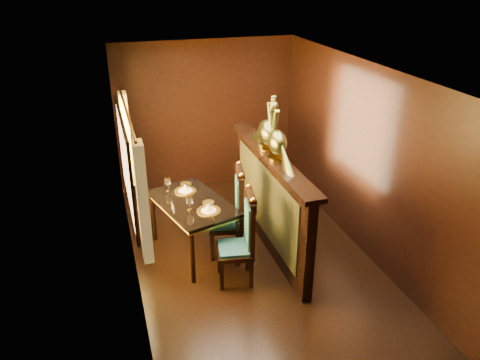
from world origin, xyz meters
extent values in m
plane|color=black|center=(0.00, 0.00, 0.00)|extent=(5.00, 5.00, 0.00)
cube|color=black|center=(0.00, 2.50, 1.25)|extent=(3.00, 0.04, 2.50)
cube|color=black|center=(0.00, -2.50, 1.25)|extent=(3.00, 0.04, 2.50)
cube|color=black|center=(-1.50, 0.00, 1.25)|extent=(0.04, 5.00, 2.50)
cube|color=black|center=(1.50, 0.00, 1.25)|extent=(0.04, 5.00, 2.50)
cube|color=beige|center=(0.00, 0.00, 2.50)|extent=(3.00, 5.00, 0.04)
cube|color=#FFC672|center=(-1.50, 0.30, 1.45)|extent=(0.01, 1.70, 1.05)
cube|color=yellow|center=(-1.40, -0.67, 1.40)|extent=(0.10, 0.22, 1.30)
cube|color=yellow|center=(-1.40, 1.27, 1.40)|extent=(0.10, 0.22, 1.30)
cylinder|color=gold|center=(-1.42, 0.30, 2.10)|extent=(0.03, 2.20, 0.03)
cube|color=black|center=(0.33, 0.30, 0.65)|extent=(0.12, 2.60, 1.30)
cube|color=#3C391B|center=(0.26, 0.30, 0.70)|extent=(0.02, 2.20, 0.95)
cube|color=black|center=(0.33, 0.30, 1.33)|extent=(0.26, 2.70, 0.06)
cube|color=black|center=(-0.70, 0.41, 0.75)|extent=(1.10, 1.45, 0.04)
cube|color=gold|center=(-0.70, 0.41, 0.72)|extent=(1.12, 1.47, 0.02)
cylinder|color=black|center=(-0.85, -0.24, 0.36)|extent=(0.06, 0.06, 0.71)
cylinder|color=black|center=(-0.23, -0.06, 0.36)|extent=(0.06, 0.06, 0.71)
cylinder|color=black|center=(-1.17, 0.88, 0.36)|extent=(0.06, 0.06, 0.71)
cylinder|color=black|center=(-0.55, 1.06, 0.36)|extent=(0.06, 0.06, 0.71)
cylinder|color=gold|center=(-0.56, 0.10, 0.78)|extent=(0.30, 0.30, 0.01)
cone|color=silver|center=(-0.56, 0.10, 0.83)|extent=(0.11, 0.11, 0.10)
cylinder|color=gold|center=(-0.73, 0.74, 0.78)|extent=(0.30, 0.30, 0.01)
cone|color=silver|center=(-0.73, 0.74, 0.83)|extent=(0.11, 0.11, 0.10)
cylinder|color=silver|center=(-0.96, 0.29, 0.80)|extent=(0.03, 0.03, 0.06)
cylinder|color=silver|center=(-0.96, 0.39, 0.80)|extent=(0.03, 0.03, 0.06)
cube|color=black|center=(-0.35, -0.33, 0.41)|extent=(0.50, 0.50, 0.06)
cube|color=navy|center=(-0.35, -0.33, 0.46)|extent=(0.45, 0.45, 0.05)
cube|color=navy|center=(-0.17, -0.36, 0.77)|extent=(0.09, 0.34, 0.55)
cube|color=black|center=(-0.55, -0.48, 0.19)|extent=(0.05, 0.05, 0.38)
cube|color=black|center=(-0.20, -0.54, 0.19)|extent=(0.05, 0.05, 0.38)
cube|color=black|center=(-0.49, -0.13, 0.19)|extent=(0.05, 0.05, 0.38)
cube|color=black|center=(-0.14, -0.19, 0.19)|extent=(0.05, 0.05, 0.38)
sphere|color=gold|center=(-0.20, -0.54, 1.19)|extent=(0.07, 0.07, 0.07)
sphere|color=gold|center=(-0.14, -0.19, 1.19)|extent=(0.07, 0.07, 0.07)
cube|color=black|center=(-0.29, 0.29, 0.42)|extent=(0.53, 0.53, 0.06)
cube|color=navy|center=(-0.29, 0.29, 0.47)|extent=(0.47, 0.47, 0.05)
cube|color=navy|center=(-0.11, 0.25, 0.79)|extent=(0.10, 0.35, 0.57)
cube|color=black|center=(-0.51, 0.15, 0.20)|extent=(0.05, 0.05, 0.39)
cube|color=black|center=(-0.15, 0.07, 0.20)|extent=(0.05, 0.05, 0.39)
cube|color=black|center=(-0.44, 0.51, 0.20)|extent=(0.05, 0.05, 0.39)
cube|color=black|center=(-0.08, 0.43, 0.20)|extent=(0.05, 0.05, 0.39)
sphere|color=gold|center=(-0.14, 0.07, 1.22)|extent=(0.07, 0.07, 0.07)
sphere|color=gold|center=(-0.07, 0.43, 1.22)|extent=(0.07, 0.07, 0.07)
camera|label=1|loc=(-1.69, -4.90, 3.58)|focal=35.00mm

